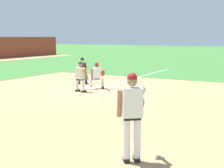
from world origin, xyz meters
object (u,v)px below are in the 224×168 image
at_px(first_baseman, 97,74).
at_px(baseball, 103,97).
at_px(first_base_bag, 93,89).
at_px(pitcher, 132,112).
at_px(umpire, 82,70).
at_px(baserunner, 80,75).

bearing_deg(first_baseman, baseball, -142.83).
xyz_separation_m(first_base_bag, pitcher, (-7.22, -5.56, 1.01)).
relative_size(baseball, first_baseman, 0.06).
height_order(pitcher, umpire, pitcher).
bearing_deg(first_base_bag, baserunner, 171.04).
distance_m(baseball, first_baseman, 2.61).
relative_size(baseball, baserunner, 0.05).
bearing_deg(first_base_bag, first_baseman, -14.18).
xyz_separation_m(baseball, baserunner, (0.84, 1.73, 0.76)).
height_order(first_base_bag, baserunner, baserunner).
relative_size(pitcher, baserunner, 1.27).
relative_size(first_baseman, umpire, 0.92).
bearing_deg(baseball, baserunner, 64.20).
bearing_deg(pitcher, umpire, 39.62).
bearing_deg(umpire, baserunner, -147.89).
height_order(baseball, baserunner, baserunner).
bearing_deg(baseball, first_baseman, 37.17).
relative_size(first_base_bag, first_baseman, 0.28).
xyz_separation_m(pitcher, umpire, (8.53, 7.06, -0.27)).
relative_size(first_base_bag, baserunner, 0.26).
bearing_deg(pitcher, baserunner, 41.87).
xyz_separation_m(first_base_bag, baseball, (-1.70, -1.59, -0.01)).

